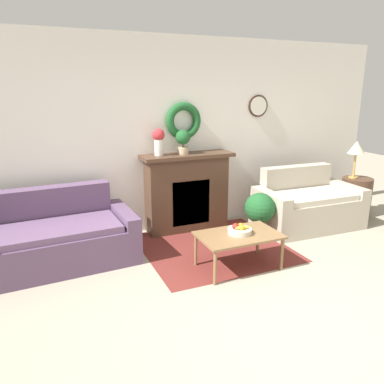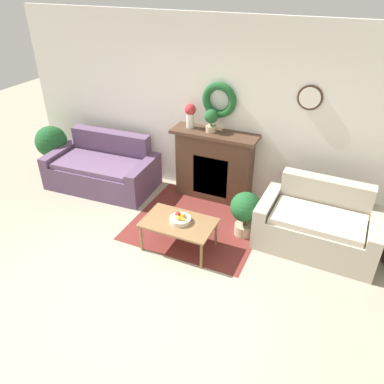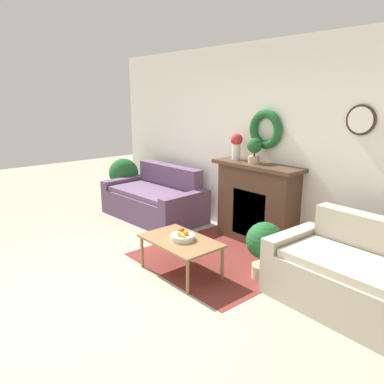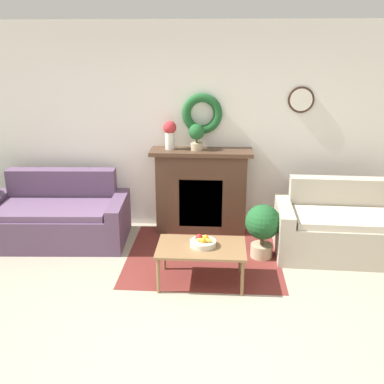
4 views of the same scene
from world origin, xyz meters
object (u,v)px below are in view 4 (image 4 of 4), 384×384
(loveseat_right, at_px, (340,229))
(vase_on_mantel_left, at_px, (170,133))
(couch_left, at_px, (58,218))
(potted_plant_on_mantel, at_px, (197,135))
(coffee_table, at_px, (201,250))
(fireplace, at_px, (201,191))
(potted_plant_floor_by_loveseat, at_px, (263,226))
(fruit_bowl, at_px, (203,242))

(loveseat_right, relative_size, vase_on_mantel_left, 4.20)
(couch_left, relative_size, loveseat_right, 1.18)
(potted_plant_on_mantel, bearing_deg, coffee_table, -84.74)
(couch_left, relative_size, coffee_table, 1.95)
(vase_on_mantel_left, bearing_deg, fireplace, -0.77)
(fireplace, xyz_separation_m, coffee_table, (0.06, -1.39, -0.19))
(fireplace, relative_size, couch_left, 0.73)
(fireplace, relative_size, vase_on_mantel_left, 3.59)
(potted_plant_floor_by_loveseat, bearing_deg, fruit_bowl, -137.35)
(fireplace, distance_m, potted_plant_floor_by_loveseat, 1.08)
(vase_on_mantel_left, height_order, potted_plant_on_mantel, vase_on_mantel_left)
(couch_left, xyz_separation_m, loveseat_right, (3.51, -0.17, 0.01))
(coffee_table, xyz_separation_m, vase_on_mantel_left, (-0.47, 1.39, 0.96))
(coffee_table, height_order, potted_plant_on_mantel, potted_plant_on_mantel)
(couch_left, xyz_separation_m, potted_plant_on_mantel, (1.76, 0.40, 1.01))
(couch_left, bearing_deg, loveseat_right, -6.08)
(coffee_table, bearing_deg, fireplace, 92.64)
(vase_on_mantel_left, height_order, potted_plant_floor_by_loveseat, vase_on_mantel_left)
(loveseat_right, relative_size, potted_plant_floor_by_loveseat, 2.35)
(coffee_table, distance_m, potted_plant_floor_by_loveseat, 0.94)
(vase_on_mantel_left, distance_m, potted_plant_floor_by_loveseat, 1.67)
(loveseat_right, distance_m, fruit_bowl, 1.80)
(vase_on_mantel_left, bearing_deg, fruit_bowl, -70.54)
(couch_left, height_order, loveseat_right, loveseat_right)
(vase_on_mantel_left, bearing_deg, coffee_table, -71.29)
(fireplace, distance_m, potted_plant_on_mantel, 0.75)
(fireplace, height_order, fruit_bowl, fireplace)
(vase_on_mantel_left, xyz_separation_m, potted_plant_on_mantel, (0.34, -0.02, -0.02))
(coffee_table, relative_size, vase_on_mantel_left, 2.53)
(fruit_bowl, relative_size, potted_plant_floor_by_loveseat, 0.42)
(fireplace, distance_m, couch_left, 1.89)
(coffee_table, relative_size, fruit_bowl, 3.38)
(couch_left, height_order, fruit_bowl, couch_left)
(loveseat_right, xyz_separation_m, potted_plant_on_mantel, (-1.75, 0.58, 1.00))
(couch_left, distance_m, potted_plant_on_mantel, 2.07)
(potted_plant_floor_by_loveseat, bearing_deg, coffee_table, -137.35)
(fruit_bowl, height_order, vase_on_mantel_left, vase_on_mantel_left)
(loveseat_right, bearing_deg, coffee_table, -152.15)
(potted_plant_on_mantel, bearing_deg, potted_plant_floor_by_loveseat, -42.08)
(couch_left, distance_m, fruit_bowl, 2.13)
(fruit_bowl, bearing_deg, fireplace, 93.31)
(couch_left, relative_size, potted_plant_floor_by_loveseat, 2.76)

